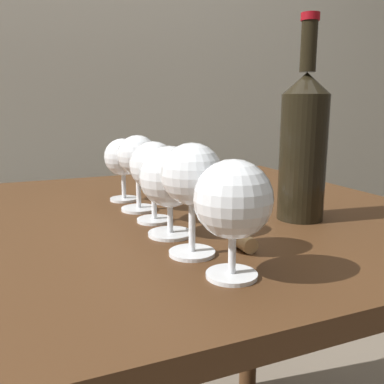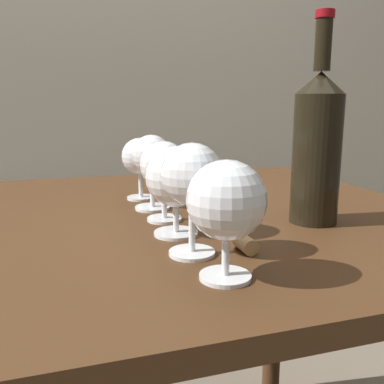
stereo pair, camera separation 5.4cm
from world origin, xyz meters
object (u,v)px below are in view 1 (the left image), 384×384
(wine_glass_chardonnay, at_px, (233,201))
(wine_glass_white, at_px, (153,167))
(wine_glass_pinot, at_px, (192,177))
(wine_glass_rose, at_px, (138,158))
(wine_glass_cabernet, at_px, (123,159))
(wine_bottle, at_px, (303,144))
(wine_glass_merlot, at_px, (170,179))
(cork, at_px, (243,242))

(wine_glass_chardonnay, height_order, wine_glass_white, wine_glass_chardonnay)
(wine_glass_pinot, xyz_separation_m, wine_glass_rose, (0.00, 0.26, -0.01))
(wine_glass_white, relative_size, wine_glass_cabernet, 1.07)
(wine_glass_white, height_order, wine_glass_rose, wine_glass_rose)
(wine_glass_chardonnay, bearing_deg, wine_bottle, 37.51)
(wine_glass_merlot, bearing_deg, wine_glass_cabernet, 91.31)
(wine_glass_white, height_order, cork, wine_glass_white)
(wine_glass_merlot, bearing_deg, wine_glass_pinot, -91.51)
(wine_glass_rose, distance_m, cork, 0.29)
(wine_glass_cabernet, bearing_deg, wine_glass_rose, -86.66)
(cork, bearing_deg, wine_glass_pinot, 172.17)
(wine_glass_chardonnay, xyz_separation_m, cork, (0.06, 0.08, -0.08))
(wine_glass_merlot, relative_size, wine_glass_white, 1.00)
(wine_glass_merlot, xyz_separation_m, wine_bottle, (0.24, -0.00, 0.04))
(wine_glass_merlot, height_order, wine_glass_cabernet, wine_glass_merlot)
(wine_glass_merlot, height_order, wine_glass_rose, wine_glass_rose)
(wine_glass_pinot, bearing_deg, cork, -7.83)
(wine_glass_chardonnay, xyz_separation_m, wine_bottle, (0.23, 0.18, 0.04))
(wine_glass_chardonnay, bearing_deg, wine_glass_pinot, 98.62)
(wine_glass_pinot, height_order, wine_glass_cabernet, wine_glass_pinot)
(wine_glass_chardonnay, bearing_deg, wine_glass_cabernet, 92.19)
(wine_glass_cabernet, xyz_separation_m, wine_bottle, (0.24, -0.26, 0.04))
(wine_glass_pinot, relative_size, wine_glass_cabernet, 1.17)
(wine_glass_rose, bearing_deg, wine_glass_pinot, -90.39)
(wine_glass_cabernet, xyz_separation_m, cork, (0.08, -0.36, -0.07))
(wine_glass_merlot, distance_m, wine_bottle, 0.24)
(wine_glass_pinot, bearing_deg, wine_bottle, 20.28)
(wine_glass_merlot, xyz_separation_m, wine_glass_cabernet, (-0.01, 0.26, -0.00))
(wine_bottle, height_order, cork, wine_bottle)
(wine_glass_merlot, relative_size, cork, 3.24)
(wine_glass_chardonnay, distance_m, cork, 0.12)
(wine_glass_rose, xyz_separation_m, wine_glass_cabernet, (-0.01, 0.09, -0.01))
(wine_glass_white, bearing_deg, wine_glass_chardonnay, -88.06)
(wine_glass_chardonnay, distance_m, wine_glass_white, 0.26)
(wine_glass_white, xyz_separation_m, wine_glass_cabernet, (-0.01, 0.17, -0.01))
(wine_glass_white, height_order, wine_glass_cabernet, wine_glass_white)
(wine_glass_white, distance_m, wine_glass_cabernet, 0.17)
(wine_bottle, bearing_deg, cork, -149.60)
(wine_glass_rose, bearing_deg, wine_glass_chardonnay, -88.11)
(wine_glass_chardonnay, height_order, cork, wine_glass_chardonnay)
(wine_glass_pinot, height_order, wine_glass_rose, wine_glass_pinot)
(wine_glass_cabernet, bearing_deg, cork, -78.00)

